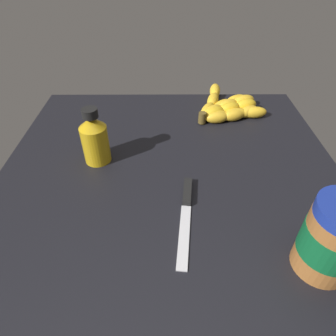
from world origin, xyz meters
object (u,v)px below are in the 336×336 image
peanut_butter_jar (333,239)px  butter_knife (186,211)px  honey_bottle (95,138)px  banana_bunch (226,108)px

peanut_butter_jar → butter_knife: (20.26, -10.98, -6.05)cm
butter_knife → honey_bottle: bearing=-40.1°
banana_bunch → peanut_butter_jar: peanut_butter_jar is taller
peanut_butter_jar → honey_bottle: peanut_butter_jar is taller
peanut_butter_jar → honey_bottle: size_ratio=1.03×
banana_bunch → peanut_butter_jar: 49.20cm
banana_bunch → honey_bottle: 39.08cm
banana_bunch → butter_knife: (13.31, 37.49, -1.20)cm
peanut_butter_jar → butter_knife: size_ratio=0.64×
honey_bottle → butter_knife: honey_bottle is taller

